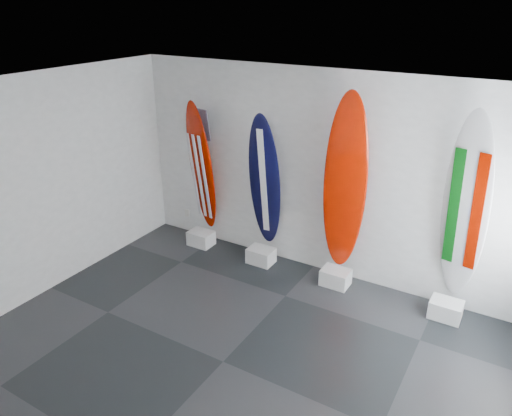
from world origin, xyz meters
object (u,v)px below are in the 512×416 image
Objects in this scene: surfboard_usa at (201,168)px; surfboard_italy at (465,210)px; surfboard_swiss at (345,185)px; surfboard_navy at (265,182)px.

surfboard_italy is at bearing 8.96° from surfboard_usa.
surfboard_navy is at bearing 163.99° from surfboard_swiss.
surfboard_swiss is 1.02× the size of surfboard_italy.
surfboard_usa reaches higher than surfboard_navy.
surfboard_swiss is at bearing -6.02° from surfboard_navy.
surfboard_swiss is at bearing -167.29° from surfboard_italy.
surfboard_usa is 2.42m from surfboard_swiss.
surfboard_italy is (1.53, 0.00, -0.03)m from surfboard_swiss.
surfboard_swiss is (1.25, 0.00, 0.21)m from surfboard_navy.
surfboard_italy reaches higher than surfboard_navy.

